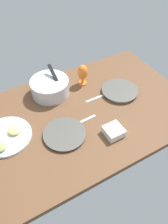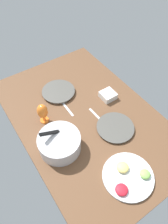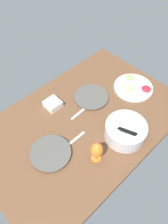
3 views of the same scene
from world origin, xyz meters
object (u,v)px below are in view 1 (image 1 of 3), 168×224
mixing_bowl (50,87)px  hurricane_glass_orange (83,73)px  fruit_platter (6,136)px  square_bowl_white (114,131)px  dinner_plate_left (65,134)px  dinner_plate_right (120,91)px

mixing_bowl → hurricane_glass_orange: size_ratio=1.66×
hurricane_glass_orange → fruit_platter: bearing=-161.7°
square_bowl_white → dinner_plate_left: bearing=152.0°
hurricane_glass_orange → dinner_plate_left: bearing=-131.9°
dinner_plate_left → dinner_plate_right: 60.05cm
mixing_bowl → fruit_platter: mixing_bowl is taller
fruit_platter → square_bowl_white: (63.21, -33.02, 1.61)cm
dinner_plate_left → fruit_platter: (-34.40, 17.70, 0.36)cm
dinner_plate_right → mixing_bowl: bearing=151.7°
mixing_bowl → fruit_platter: bearing=-149.6°
fruit_platter → hurricane_glass_orange: hurricane_glass_orange is taller
fruit_platter → square_bowl_white: size_ratio=2.81×
square_bowl_white → dinner_plate_right: bearing=48.5°
dinner_plate_right → mixing_bowl: size_ratio=0.97×
fruit_platter → dinner_plate_left: bearing=-27.2°
dinner_plate_right → square_bowl_white: bearing=-131.5°
dinner_plate_right → hurricane_glass_orange: bearing=130.1°
hurricane_glass_orange → square_bowl_white: (-8.32, -56.74, -7.69)cm
dinner_plate_left → dinner_plate_right: bearing=16.6°
dinner_plate_left → dinner_plate_right: dinner_plate_right is taller
dinner_plate_right → hurricane_glass_orange: size_ratio=1.61×
dinner_plate_left → hurricane_glass_orange: size_ratio=1.61×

